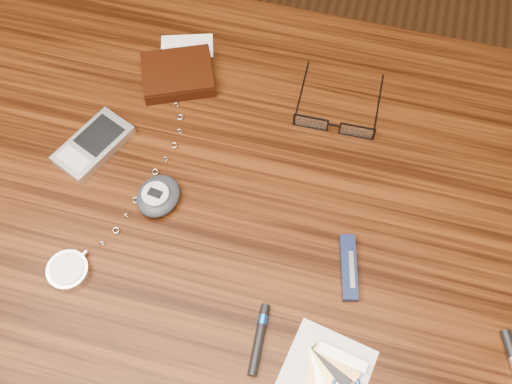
{
  "coord_description": "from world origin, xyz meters",
  "views": [
    {
      "loc": [
        0.15,
        -0.34,
        1.43
      ],
      "look_at": [
        0.06,
        0.0,
        0.76
      ],
      "focal_mm": 40.0,
      "sensor_mm": 36.0,
      "label": 1
    }
  ],
  "objects_px": {
    "desk": "(215,218)",
    "pedometer": "(158,196)",
    "pocket_knife": "(349,267)",
    "pda_phone": "(93,145)",
    "wallet_and_card": "(178,73)",
    "pocket_watch": "(73,263)",
    "eyeglasses": "(334,123)"
  },
  "relations": [
    {
      "from": "desk",
      "to": "pocket_watch",
      "type": "distance_m",
      "value": 0.23
    },
    {
      "from": "pda_phone",
      "to": "pedometer",
      "type": "xyz_separation_m",
      "value": [
        0.11,
        -0.05,
        0.0
      ]
    },
    {
      "from": "eyeglasses",
      "to": "pocket_watch",
      "type": "height_order",
      "value": "eyeglasses"
    },
    {
      "from": "wallet_and_card",
      "to": "pocket_watch",
      "type": "relative_size",
      "value": 0.47
    },
    {
      "from": "desk",
      "to": "pda_phone",
      "type": "bearing_deg",
      "value": 174.28
    },
    {
      "from": "pocket_knife",
      "to": "pda_phone",
      "type": "bearing_deg",
      "value": 166.95
    },
    {
      "from": "wallet_and_card",
      "to": "pda_phone",
      "type": "distance_m",
      "value": 0.17
    },
    {
      "from": "eyeglasses",
      "to": "pda_phone",
      "type": "xyz_separation_m",
      "value": [
        -0.32,
        -0.12,
        -0.0
      ]
    },
    {
      "from": "pocket_watch",
      "to": "pedometer",
      "type": "xyz_separation_m",
      "value": [
        0.07,
        0.11,
        0.0
      ]
    },
    {
      "from": "pda_phone",
      "to": "pocket_knife",
      "type": "height_order",
      "value": "pda_phone"
    },
    {
      "from": "pda_phone",
      "to": "wallet_and_card",
      "type": "bearing_deg",
      "value": 62.86
    },
    {
      "from": "pedometer",
      "to": "pda_phone",
      "type": "bearing_deg",
      "value": 154.47
    },
    {
      "from": "pocket_knife",
      "to": "eyeglasses",
      "type": "bearing_deg",
      "value": 105.96
    },
    {
      "from": "desk",
      "to": "pda_phone",
      "type": "distance_m",
      "value": 0.21
    },
    {
      "from": "pda_phone",
      "to": "pocket_watch",
      "type": "bearing_deg",
      "value": -75.98
    },
    {
      "from": "desk",
      "to": "wallet_and_card",
      "type": "height_order",
      "value": "wallet_and_card"
    },
    {
      "from": "pocket_knife",
      "to": "wallet_and_card",
      "type": "bearing_deg",
      "value": 142.07
    },
    {
      "from": "wallet_and_card",
      "to": "pocket_watch",
      "type": "xyz_separation_m",
      "value": [
        -0.03,
        -0.32,
        -0.0
      ]
    },
    {
      "from": "wallet_and_card",
      "to": "pocket_watch",
      "type": "bearing_deg",
      "value": -95.97
    },
    {
      "from": "eyeglasses",
      "to": "pda_phone",
      "type": "distance_m",
      "value": 0.34
    },
    {
      "from": "eyeglasses",
      "to": "pda_phone",
      "type": "relative_size",
      "value": 1.0
    },
    {
      "from": "wallet_and_card",
      "to": "pedometer",
      "type": "xyz_separation_m",
      "value": [
        0.04,
        -0.2,
        0.0
      ]
    },
    {
      "from": "desk",
      "to": "pedometer",
      "type": "height_order",
      "value": "pedometer"
    },
    {
      "from": "pedometer",
      "to": "pocket_knife",
      "type": "height_order",
      "value": "pedometer"
    },
    {
      "from": "pda_phone",
      "to": "pedometer",
      "type": "bearing_deg",
      "value": -25.53
    },
    {
      "from": "wallet_and_card",
      "to": "desk",
      "type": "bearing_deg",
      "value": -58.94
    },
    {
      "from": "pocket_watch",
      "to": "pda_phone",
      "type": "distance_m",
      "value": 0.17
    },
    {
      "from": "pocket_watch",
      "to": "eyeglasses",
      "type": "bearing_deg",
      "value": 46.26
    },
    {
      "from": "wallet_and_card",
      "to": "pocket_watch",
      "type": "height_order",
      "value": "wallet_and_card"
    },
    {
      "from": "pocket_watch",
      "to": "pocket_knife",
      "type": "height_order",
      "value": "pocket_watch"
    },
    {
      "from": "wallet_and_card",
      "to": "pocket_knife",
      "type": "xyz_separation_m",
      "value": [
        0.3,
        -0.23,
        -0.01
      ]
    },
    {
      "from": "pocket_watch",
      "to": "desk",
      "type": "bearing_deg",
      "value": 48.97
    }
  ]
}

